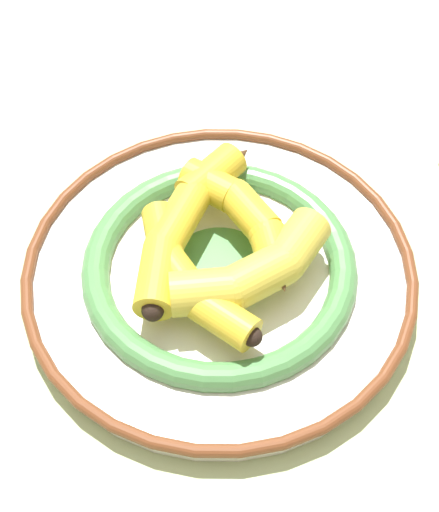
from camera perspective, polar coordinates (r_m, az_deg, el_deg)
The scene contains 6 objects.
ground_plane at distance 0.68m, azimuth -1.26°, elevation -0.69°, with size 2.80×2.80×0.00m, color #B2C693.
decorative_bowl at distance 0.66m, azimuth 0.00°, elevation -1.16°, with size 0.36×0.36×0.04m.
banana_a at distance 0.65m, azimuth -2.69°, elevation 2.87°, with size 0.21×0.09×0.03m.
banana_b at distance 0.61m, azimuth -2.63°, elevation -1.48°, with size 0.15×0.12×0.03m.
banana_c at distance 0.61m, azimuth 2.46°, elevation -1.33°, with size 0.12×0.15×0.04m.
banana_d at distance 0.65m, azimuth 2.26°, elevation 2.98°, with size 0.14×0.12×0.03m.
Camera 1 is at (0.40, 0.06, 0.55)m, focal length 50.00 mm.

